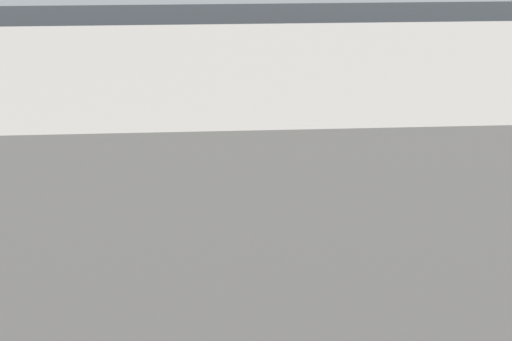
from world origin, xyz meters
TOP-DOWN VIEW (x-y plane):
  - ground_plane at (0.00, 0.00)m, footprint 60.00×60.00m
  - kerb_strip at (0.00, 4.20)m, footprint 24.00×3.20m
  - moving_hatchback at (-0.10, -0.85)m, footprint 4.10×2.23m
  - fire_hydrant at (3.17, 2.61)m, footprint 0.42×0.31m
  - pedestrian at (4.01, 2.88)m, footprint 0.34×0.55m
  - metal_railing at (-2.29, 5.76)m, footprint 8.95×0.04m
  - sign_post at (4.63, 4.31)m, footprint 0.07×0.44m

SIDE VIEW (x-z plane):
  - ground_plane at x=0.00m, z-range 0.00..0.00m
  - kerb_strip at x=0.00m, z-range 0.00..0.04m
  - fire_hydrant at x=3.17m, z-range 0.00..0.80m
  - pedestrian at x=4.01m, z-range 0.07..1.29m
  - metal_railing at x=-2.29m, z-range 0.20..1.25m
  - moving_hatchback at x=-0.10m, z-range 0.00..2.06m
  - sign_post at x=4.63m, z-range 0.38..2.78m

